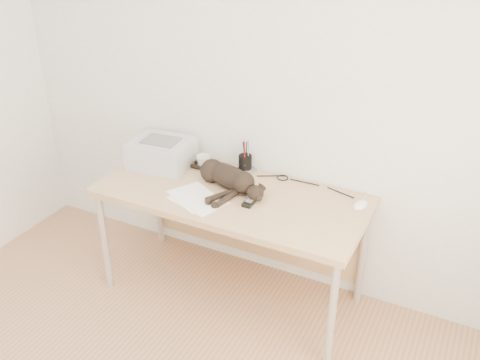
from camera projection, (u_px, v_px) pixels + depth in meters
The scene contains 11 objects.
wall_back at pixel (258, 84), 3.16m from camera, with size 3.50×3.50×0.00m, color white.
desk at pixel (237, 206), 3.27m from camera, with size 1.60×0.70×0.74m.
printer at pixel (162, 153), 3.43m from camera, with size 0.41×0.36×0.18m.
papers at pixel (196, 199), 3.08m from camera, with size 0.40×0.34×0.01m.
cat at pixel (226, 177), 3.18m from camera, with size 0.63×0.41×0.15m.
mug at pixel (204, 162), 3.42m from camera, with size 0.09×0.09×0.08m, color white.
pen_cup at pixel (245, 163), 3.36m from camera, with size 0.08×0.08×0.21m.
remote_grey at pixel (244, 175), 3.33m from camera, with size 0.05×0.19×0.02m, color slate.
remote_black at pixel (253, 199), 3.06m from camera, with size 0.05×0.19×0.02m, color black.
mouse at pixel (361, 203), 3.01m from camera, with size 0.07×0.12×0.04m, color white.
cable_tangle at pixel (253, 171), 3.38m from camera, with size 1.36×0.07×0.01m, color black, non-canonical shape.
Camera 1 is at (1.28, -1.03, 2.29)m, focal length 40.00 mm.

